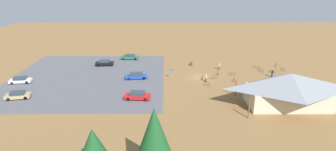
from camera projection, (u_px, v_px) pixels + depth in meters
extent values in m
plane|color=olive|center=(200.00, 77.00, 62.22)|extent=(160.00, 160.00, 0.00)
cube|color=#56565B|center=(88.00, 77.00, 62.14)|extent=(33.29, 35.37, 0.05)
cube|color=beige|center=(288.00, 97.00, 47.89)|extent=(13.36, 6.25, 3.16)
pyramid|color=gray|center=(290.00, 81.00, 46.92)|extent=(16.16, 9.05, 2.73)
cylinder|color=brown|center=(321.00, 88.00, 52.04)|extent=(0.20, 0.20, 3.16)
cylinder|color=brown|center=(236.00, 88.00, 51.89)|extent=(0.20, 0.20, 3.16)
cylinder|color=brown|center=(249.00, 109.00, 43.75)|extent=(0.20, 0.20, 3.16)
cylinder|color=brown|center=(191.00, 64.00, 70.24)|extent=(0.60, 0.60, 0.90)
cylinder|color=#99999E|center=(171.00, 74.00, 61.21)|extent=(0.08, 0.08, 2.20)
cube|color=#1959B2|center=(171.00, 70.00, 60.95)|extent=(0.56, 0.04, 0.40)
cone|color=#194C23|center=(154.00, 133.00, 29.23)|extent=(3.93, 3.93, 5.71)
cone|color=#194C23|center=(93.00, 145.00, 28.76)|extent=(3.36, 3.36, 3.70)
torus|color=black|center=(234.00, 81.00, 58.94)|extent=(0.18, 0.70, 0.70)
torus|color=black|center=(234.00, 79.00, 59.94)|extent=(0.18, 0.70, 0.70)
cylinder|color=#1E7F38|center=(234.00, 80.00, 59.40)|extent=(0.24, 0.98, 0.04)
cylinder|color=#1E7F38|center=(234.00, 80.00, 59.19)|extent=(0.04, 0.04, 0.44)
cube|color=black|center=(234.00, 79.00, 59.12)|extent=(0.12, 0.21, 0.05)
cylinder|color=#1E7F38|center=(234.00, 78.00, 59.76)|extent=(0.04, 0.04, 0.45)
cylinder|color=black|center=(234.00, 77.00, 59.69)|extent=(0.48, 0.13, 0.03)
torus|color=black|center=(275.00, 71.00, 65.03)|extent=(0.63, 0.22, 0.64)
torus|color=black|center=(270.00, 71.00, 65.31)|extent=(0.63, 0.22, 0.64)
cylinder|color=#197A7F|center=(272.00, 71.00, 65.14)|extent=(0.95, 0.32, 0.04)
cylinder|color=#197A7F|center=(273.00, 71.00, 65.06)|extent=(0.04, 0.04, 0.35)
cube|color=black|center=(273.00, 70.00, 65.00)|extent=(0.21, 0.13, 0.05)
cylinder|color=#197A7F|center=(270.00, 70.00, 65.22)|extent=(0.04, 0.04, 0.40)
cylinder|color=black|center=(270.00, 69.00, 65.15)|extent=(0.17, 0.47, 0.03)
torus|color=black|center=(205.00, 83.00, 57.63)|extent=(0.48, 0.62, 0.75)
torus|color=black|center=(209.00, 85.00, 56.82)|extent=(0.48, 0.62, 0.75)
cylinder|color=#722D9E|center=(207.00, 83.00, 57.18)|extent=(0.63, 0.82, 0.04)
cylinder|color=#722D9E|center=(206.00, 83.00, 57.30)|extent=(0.04, 0.04, 0.41)
cube|color=black|center=(206.00, 82.00, 57.23)|extent=(0.18, 0.21, 0.05)
cylinder|color=#722D9E|center=(208.00, 83.00, 56.81)|extent=(0.04, 0.04, 0.53)
cylinder|color=black|center=(209.00, 82.00, 56.73)|extent=(0.40, 0.32, 0.03)
torus|color=black|center=(281.00, 69.00, 66.70)|extent=(0.28, 0.62, 0.65)
torus|color=black|center=(284.00, 70.00, 65.85)|extent=(0.28, 0.62, 0.65)
cylinder|color=yellow|center=(283.00, 69.00, 66.24)|extent=(0.37, 0.85, 0.04)
cylinder|color=yellow|center=(282.00, 69.00, 66.36)|extent=(0.04, 0.04, 0.37)
cube|color=black|center=(282.00, 68.00, 66.30)|extent=(0.15, 0.22, 0.05)
cylinder|color=yellow|center=(284.00, 69.00, 65.87)|extent=(0.04, 0.04, 0.39)
cylinder|color=black|center=(284.00, 69.00, 65.80)|extent=(0.46, 0.21, 0.03)
torus|color=black|center=(218.00, 72.00, 64.33)|extent=(0.11, 0.71, 0.71)
torus|color=black|center=(218.00, 74.00, 63.33)|extent=(0.11, 0.71, 0.71)
cylinder|color=silver|center=(218.00, 73.00, 63.79)|extent=(0.13, 0.98, 0.04)
cylinder|color=silver|center=(218.00, 72.00, 63.94)|extent=(0.04, 0.04, 0.45)
cube|color=black|center=(218.00, 71.00, 63.86)|extent=(0.10, 0.21, 0.05)
cylinder|color=silver|center=(218.00, 73.00, 63.35)|extent=(0.04, 0.04, 0.46)
cylinder|color=black|center=(218.00, 72.00, 63.28)|extent=(0.48, 0.08, 0.03)
torus|color=black|center=(216.00, 77.00, 61.18)|extent=(0.74, 0.26, 0.76)
torus|color=black|center=(212.00, 78.00, 60.89)|extent=(0.74, 0.26, 0.76)
cylinder|color=orange|center=(214.00, 77.00, 61.00)|extent=(0.91, 0.31, 0.04)
cylinder|color=orange|center=(215.00, 76.00, 61.02)|extent=(0.04, 0.04, 0.45)
cube|color=black|center=(215.00, 75.00, 60.94)|extent=(0.21, 0.13, 0.05)
cylinder|color=orange|center=(212.00, 76.00, 60.84)|extent=(0.04, 0.04, 0.50)
cylinder|color=black|center=(212.00, 75.00, 60.76)|extent=(0.17, 0.47, 0.03)
torus|color=black|center=(276.00, 66.00, 68.83)|extent=(0.28, 0.69, 0.72)
torus|color=black|center=(276.00, 65.00, 69.73)|extent=(0.28, 0.69, 0.72)
cylinder|color=black|center=(276.00, 65.00, 69.24)|extent=(0.34, 0.88, 0.04)
cylinder|color=black|center=(276.00, 65.00, 69.04)|extent=(0.04, 0.04, 0.44)
cube|color=black|center=(276.00, 64.00, 68.97)|extent=(0.14, 0.22, 0.05)
cylinder|color=black|center=(276.00, 64.00, 69.57)|extent=(0.04, 0.04, 0.42)
cylinder|color=black|center=(276.00, 63.00, 69.50)|extent=(0.46, 0.19, 0.03)
torus|color=black|center=(254.00, 67.00, 68.18)|extent=(0.57, 0.47, 0.70)
torus|color=black|center=(258.00, 68.00, 67.58)|extent=(0.57, 0.47, 0.70)
cylinder|color=red|center=(256.00, 67.00, 67.84)|extent=(0.76, 0.62, 0.04)
cylinder|color=red|center=(255.00, 66.00, 67.92)|extent=(0.04, 0.04, 0.40)
cube|color=black|center=(255.00, 66.00, 67.86)|extent=(0.21, 0.19, 0.05)
cylinder|color=red|center=(258.00, 67.00, 67.56)|extent=(0.04, 0.04, 0.46)
cylinder|color=black|center=(258.00, 66.00, 67.49)|extent=(0.33, 0.40, 0.03)
torus|color=black|center=(259.00, 70.00, 65.75)|extent=(0.33, 0.67, 0.72)
torus|color=black|center=(262.00, 71.00, 64.91)|extent=(0.33, 0.67, 0.72)
cylinder|color=#2347B7|center=(261.00, 70.00, 65.29)|extent=(0.40, 0.84, 0.04)
cylinder|color=#2347B7|center=(260.00, 70.00, 65.41)|extent=(0.04, 0.04, 0.41)
cube|color=black|center=(261.00, 69.00, 65.34)|extent=(0.16, 0.22, 0.05)
cylinder|color=#2347B7|center=(262.00, 70.00, 64.91)|extent=(0.04, 0.04, 0.47)
cylinder|color=black|center=(262.00, 69.00, 64.83)|extent=(0.45, 0.23, 0.03)
torus|color=black|center=(202.00, 78.00, 60.66)|extent=(0.24, 0.69, 0.71)
torus|color=black|center=(203.00, 77.00, 61.53)|extent=(0.24, 0.69, 0.71)
cylinder|color=#B7B7BC|center=(202.00, 77.00, 61.05)|extent=(0.28, 0.85, 0.04)
cylinder|color=#B7B7BC|center=(202.00, 77.00, 60.87)|extent=(0.04, 0.04, 0.40)
cube|color=black|center=(202.00, 76.00, 60.80)|extent=(0.13, 0.21, 0.05)
cylinder|color=#B7B7BC|center=(203.00, 76.00, 61.36)|extent=(0.04, 0.04, 0.47)
cylinder|color=black|center=(203.00, 75.00, 61.28)|extent=(0.47, 0.17, 0.03)
torus|color=black|center=(230.00, 74.00, 63.43)|extent=(0.70, 0.10, 0.70)
torus|color=black|center=(235.00, 74.00, 63.52)|extent=(0.70, 0.10, 0.70)
cylinder|color=#1E7F38|center=(232.00, 73.00, 63.44)|extent=(0.95, 0.12, 0.04)
cylinder|color=#1E7F38|center=(232.00, 73.00, 63.39)|extent=(0.04, 0.04, 0.44)
cube|color=black|center=(232.00, 72.00, 63.31)|extent=(0.21, 0.10, 0.05)
cylinder|color=#1E7F38|center=(234.00, 73.00, 63.44)|extent=(0.04, 0.04, 0.44)
cylinder|color=black|center=(234.00, 72.00, 63.37)|extent=(0.07, 0.48, 0.03)
cube|color=#1E42B2|center=(136.00, 76.00, 61.05)|extent=(4.85, 2.17, 0.57)
cube|color=#2D3842|center=(136.00, 74.00, 60.86)|extent=(2.76, 1.78, 0.59)
cylinder|color=black|center=(129.00, 79.00, 60.24)|extent=(0.66, 0.28, 0.64)
cylinder|color=black|center=(129.00, 76.00, 61.69)|extent=(0.66, 0.28, 0.64)
cylinder|color=black|center=(144.00, 78.00, 60.53)|extent=(0.66, 0.28, 0.64)
cylinder|color=black|center=(144.00, 76.00, 61.98)|extent=(0.66, 0.28, 0.64)
cube|color=tan|center=(18.00, 96.00, 51.02)|extent=(4.50, 2.56, 0.62)
cube|color=#2D3842|center=(17.00, 93.00, 50.83)|extent=(2.63, 2.00, 0.52)
cylinder|color=black|center=(8.00, 99.00, 50.09)|extent=(0.67, 0.34, 0.64)
cylinder|color=black|center=(11.00, 96.00, 51.55)|extent=(0.67, 0.34, 0.64)
cylinder|color=black|center=(25.00, 98.00, 50.63)|extent=(0.67, 0.34, 0.64)
cylinder|color=black|center=(28.00, 95.00, 52.09)|extent=(0.67, 0.34, 0.64)
cube|color=black|center=(105.00, 63.00, 70.11)|extent=(4.46, 1.99, 0.68)
cube|color=#2D3842|center=(104.00, 61.00, 69.90)|extent=(2.53, 1.67, 0.60)
cylinder|color=black|center=(98.00, 65.00, 69.38)|extent=(0.65, 0.26, 0.64)
cylinder|color=black|center=(99.00, 64.00, 70.82)|extent=(0.65, 0.26, 0.64)
cylinder|color=black|center=(110.00, 65.00, 69.56)|extent=(0.65, 0.26, 0.64)
cylinder|color=black|center=(111.00, 63.00, 71.00)|extent=(0.65, 0.26, 0.64)
cube|color=red|center=(137.00, 96.00, 50.78)|extent=(4.73, 2.25, 0.68)
cube|color=#2D3842|center=(137.00, 93.00, 50.58)|extent=(2.70, 1.85, 0.55)
cylinder|color=black|center=(128.00, 99.00, 50.20)|extent=(0.66, 0.28, 0.64)
cylinder|color=black|center=(130.00, 95.00, 51.74)|extent=(0.66, 0.28, 0.64)
cylinder|color=black|center=(145.00, 100.00, 49.97)|extent=(0.66, 0.28, 0.64)
cylinder|color=black|center=(147.00, 96.00, 51.52)|extent=(0.66, 0.28, 0.64)
cube|color=white|center=(21.00, 81.00, 58.57)|extent=(4.47, 2.32, 0.57)
cube|color=#2D3842|center=(20.00, 78.00, 58.38)|extent=(2.58, 1.86, 0.53)
cylinder|color=black|center=(12.00, 83.00, 57.71)|extent=(0.66, 0.30, 0.64)
cylinder|color=black|center=(15.00, 81.00, 59.15)|extent=(0.66, 0.30, 0.64)
cylinder|color=black|center=(27.00, 82.00, 58.11)|extent=(0.66, 0.30, 0.64)
cylinder|color=black|center=(29.00, 80.00, 59.55)|extent=(0.66, 0.30, 0.64)
cube|color=#1E6B3D|center=(130.00, 57.00, 75.47)|extent=(4.73, 2.00, 0.62)
cube|color=#2D3842|center=(130.00, 55.00, 75.29)|extent=(2.68, 1.69, 0.51)
cylinder|color=black|center=(123.00, 59.00, 74.86)|extent=(0.65, 0.25, 0.64)
cylinder|color=black|center=(125.00, 57.00, 76.34)|extent=(0.65, 0.25, 0.64)
cylinder|color=black|center=(135.00, 59.00, 74.75)|extent=(0.65, 0.25, 0.64)
cylinder|color=black|center=(136.00, 57.00, 76.23)|extent=(0.65, 0.25, 0.64)
cube|color=#2D3347|center=(219.00, 68.00, 67.41)|extent=(0.33, 0.38, 0.82)
cylinder|color=yellow|center=(219.00, 65.00, 67.17)|extent=(0.36, 0.36, 0.61)
sphere|color=tan|center=(219.00, 63.00, 67.03)|extent=(0.24, 0.24, 0.24)
cube|color=#2D3347|center=(272.00, 75.00, 62.13)|extent=(0.36, 0.29, 0.94)
cylinder|color=black|center=(272.00, 72.00, 61.87)|extent=(0.36, 0.36, 0.64)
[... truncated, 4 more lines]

